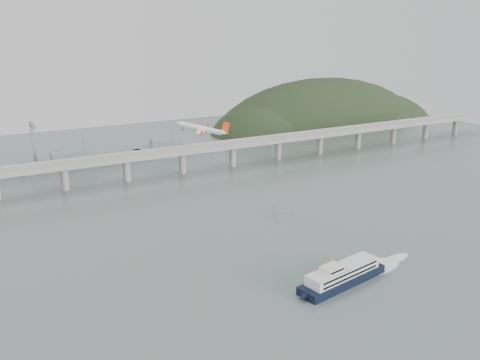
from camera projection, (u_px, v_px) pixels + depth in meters
ground at (288, 270)px, 272.76m from camera, size 900.00×900.00×0.00m
bridge at (159, 157)px, 435.37m from camera, size 800.00×22.00×23.90m
headland at (329, 137)px, 686.70m from camera, size 365.00×155.00×156.00m
ferry at (343, 275)px, 258.10m from camera, size 87.50×26.59×16.59m
airliner at (202, 129)px, 337.93m from camera, size 33.27×31.52×10.72m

